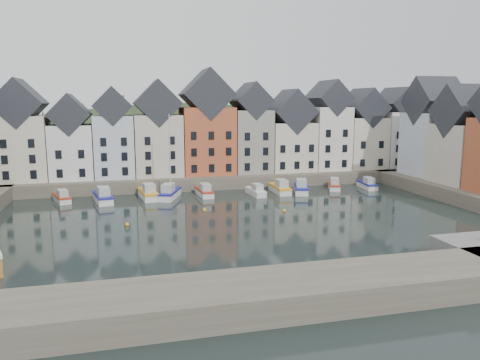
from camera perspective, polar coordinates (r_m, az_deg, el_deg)
name	(u,v)px	position (r m, az deg, el deg)	size (l,w,h in m)	color
ground	(250,224)	(55.01, 1.27, -5.45)	(260.00, 260.00, 0.00)	black
far_quay	(205,177)	(83.48, -4.29, 0.38)	(90.00, 16.00, 2.00)	#534E3F
near_wall	(195,302)	(32.31, -5.52, -14.62)	(50.00, 6.00, 2.00)	#534E3F
hillside	(187,239)	(112.81, -6.51, -7.13)	(153.60, 70.40, 64.00)	#212D16
far_terrace	(225,133)	(81.28, -1.87, 5.74)	(72.37, 8.16, 17.78)	beige
right_terrace	(468,138)	(77.95, 26.01, 4.66)	(8.30, 24.25, 16.36)	silver
mooring_buoys	(208,215)	(59.14, -3.88, -4.25)	(20.50, 5.50, 0.50)	orange
boat_a	(62,198)	(71.87, -20.89, -2.02)	(3.22, 5.63, 2.07)	silver
boat_b	(103,197)	(69.67, -16.36, -2.00)	(3.20, 6.98, 2.58)	silver
boat_c	(148,194)	(70.67, -11.12, -1.63)	(2.85, 6.96, 2.60)	silver
boat_d	(170,193)	(70.37, -8.58, -1.56)	(4.17, 6.90, 12.61)	silver
boat_e	(204,192)	(71.57, -4.35, -1.42)	(2.12, 5.90, 2.23)	silver
boat_f	(256,191)	(71.92, 1.96, -1.39)	(2.06, 5.47, 2.06)	silver
boat_g	(280,188)	(74.00, 4.91, -1.01)	(2.21, 6.52, 2.48)	silver
boat_h	(301,188)	(74.46, 7.45, -0.98)	(4.04, 6.88, 2.52)	silver
boat_i	(334,185)	(78.47, 11.40, -0.63)	(3.71, 5.88, 2.16)	silver
boat_j	(367,185)	(80.44, 15.27, -0.54)	(2.48, 5.78, 2.15)	silver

